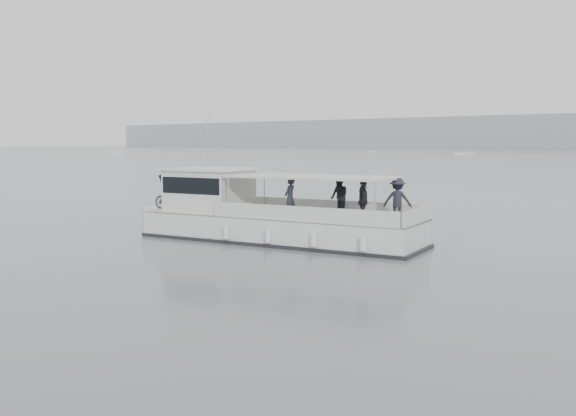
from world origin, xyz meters
The scene contains 2 objects.
ground centered at (0.00, 0.00, 0.00)m, with size 1400.00×1400.00×0.00m, color #556164.
tour_boat centered at (-1.26, -0.39, 1.05)m, with size 15.36×5.91×6.40m.
Camera 1 is at (18.97, -22.87, 4.58)m, focal length 40.00 mm.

